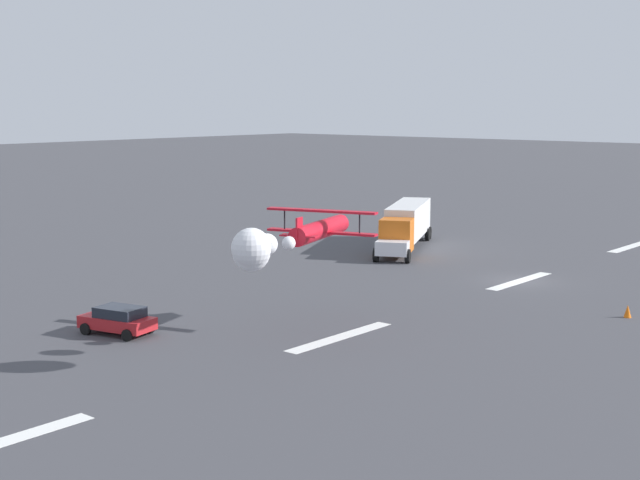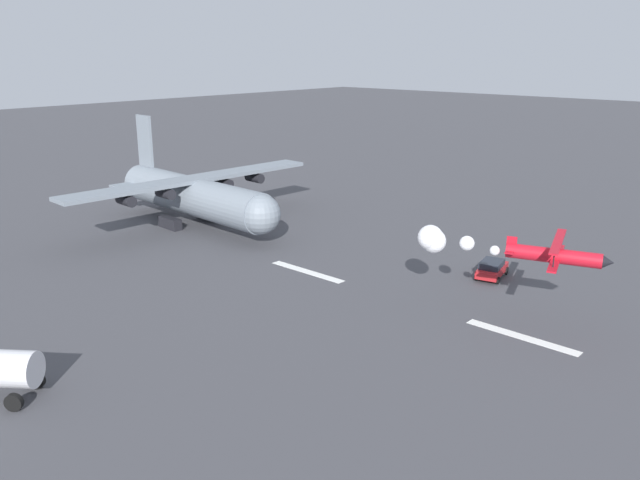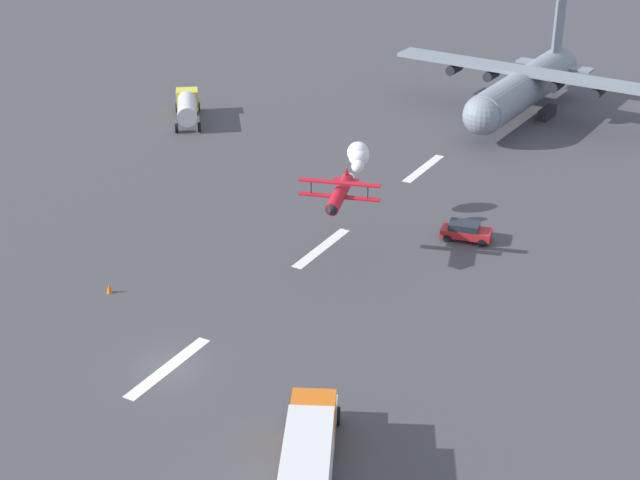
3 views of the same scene
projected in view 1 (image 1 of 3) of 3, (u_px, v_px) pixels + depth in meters
The scene contains 8 objects.
ground_plane at pixel (520, 281), 63.01m from camera, with size 440.00×440.00×0.00m, color #424247.
runway_stripe_2 at pixel (630, 247), 78.07m from camera, with size 8.00×0.90×0.01m, color white.
runway_stripe_3 at pixel (520, 281), 63.01m from camera, with size 8.00×0.90×0.01m, color white.
runway_stripe_4 at pixel (340, 337), 47.95m from camera, with size 8.00×0.90×0.01m, color white.
stunt_biplane_red at pixel (282, 241), 44.49m from camera, with size 12.61×6.72×2.06m.
semi_truck_orange at pixel (406, 224), 76.92m from camera, with size 14.07×8.87×3.70m.
followme_car_yellow at pixel (118, 320), 48.41m from camera, with size 2.72×4.35×1.52m.
traffic_cone_far at pixel (628, 311), 52.29m from camera, with size 0.44×0.44×0.75m, color orange.
Camera 1 is at (56.25, 29.30, 12.30)m, focal length 50.77 mm.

